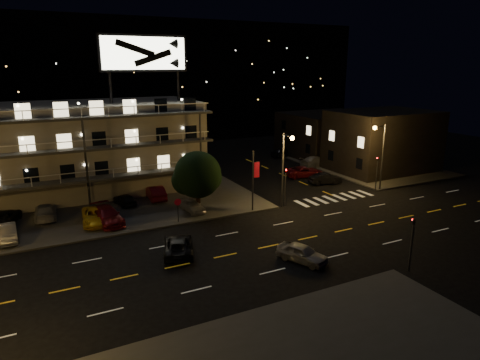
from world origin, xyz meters
name	(u,v)px	position (x,y,z in m)	size (l,w,h in m)	color
ground	(247,251)	(0.00, 0.00, 0.00)	(140.00, 140.00, 0.00)	black
curb_nw	(47,205)	(-14.00, 20.00, 0.07)	(44.00, 24.00, 0.15)	#3A3A37
curb_ne	(360,164)	(30.00, 20.00, 0.07)	(16.00, 24.00, 0.15)	#3A3A37
motel	(78,148)	(-9.94, 23.88, 5.34)	(28.00, 13.80, 18.10)	gray
side_bldg_front	(382,141)	(29.99, 16.00, 4.25)	(14.06, 10.00, 8.50)	black
side_bldg_back	(329,134)	(29.99, 28.00, 3.50)	(14.06, 12.00, 7.00)	black
hill_backdrop	(69,80)	(-5.94, 68.78, 11.55)	(120.00, 25.00, 24.00)	black
streetlight_nc	(285,162)	(8.50, 7.94, 4.96)	(0.44, 1.92, 8.00)	#2D2D30
streetlight_ne	(381,150)	(22.14, 8.30, 4.96)	(1.92, 0.44, 8.00)	#2D2D30
signal_nw	(285,183)	(9.00, 8.50, 2.57)	(0.20, 0.27, 4.60)	#2D2D30
signal_sw	(412,239)	(9.00, -8.50, 2.57)	(0.20, 0.27, 4.60)	#2D2D30
signal_ne	(377,170)	(22.00, 8.50, 2.57)	(0.27, 0.20, 4.60)	#2D2D30
banner_north	(254,179)	(5.09, 8.40, 3.43)	(0.83, 0.16, 6.40)	#2D2D30
stop_sign	(178,206)	(-3.00, 8.57, 1.71)	(0.91, 0.11, 2.61)	#2D2D30
tree	(197,176)	(-0.17, 10.65, 3.88)	(4.98, 4.80, 6.27)	black
lot_car_1	(7,233)	(-17.53, 10.85, 0.83)	(1.43, 4.11, 1.35)	gray
lot_car_2	(95,216)	(-10.15, 11.85, 0.85)	(2.32, 5.02, 1.40)	yellow
lot_car_3	(107,215)	(-9.13, 11.30, 0.91)	(2.13, 5.24, 1.52)	maroon
lot_car_4	(192,205)	(-0.70, 10.83, 0.78)	(1.49, 3.71, 1.26)	gray
lot_car_6	(3,218)	(-17.98, 15.31, 0.84)	(2.28, 4.94, 1.37)	black
lot_car_7	(45,211)	(-14.32, 15.41, 0.86)	(1.99, 4.88, 1.42)	gray
lot_car_8	(125,199)	(-6.47, 16.08, 0.77)	(1.46, 3.63, 1.24)	black
lot_car_9	(155,192)	(-2.94, 16.65, 0.91)	(1.61, 4.63, 1.53)	maroon
side_car_0	(325,179)	(18.29, 13.56, 0.68)	(1.43, 4.10, 1.35)	black
side_car_1	(304,172)	(18.01, 17.70, 0.72)	(2.39, 5.18, 1.44)	maroon
side_car_2	(316,161)	(23.13, 22.03, 0.76)	(2.14, 5.27, 1.53)	gray
side_car_3	(283,152)	(22.41, 30.15, 0.77)	(1.82, 4.53, 1.54)	black
road_car_east	(302,253)	(2.87, -3.63, 0.70)	(1.65, 4.09, 1.39)	gray
road_car_west	(178,245)	(-5.19, 2.13, 0.68)	(2.25, 4.88, 1.36)	black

